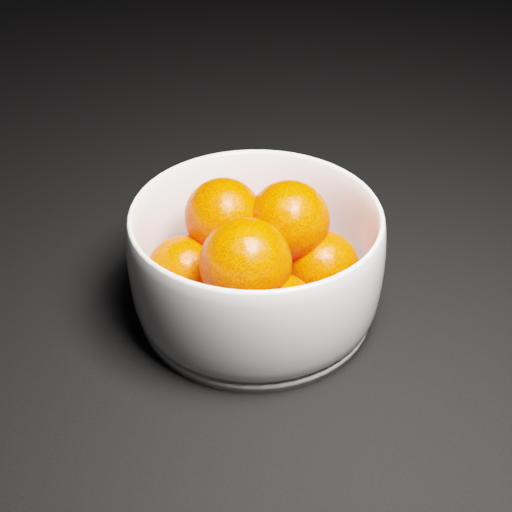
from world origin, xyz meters
TOP-DOWN VIEW (x-y plane):
  - bowl at (-0.01, 0.25)m, footprint 0.19×0.19m
  - orange_pile at (-0.02, 0.25)m, footprint 0.15×0.16m

SIDE VIEW (x-z plane):
  - bowl at x=-0.01m, z-range 0.00..0.09m
  - orange_pile at x=-0.02m, z-range 0.01..0.10m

